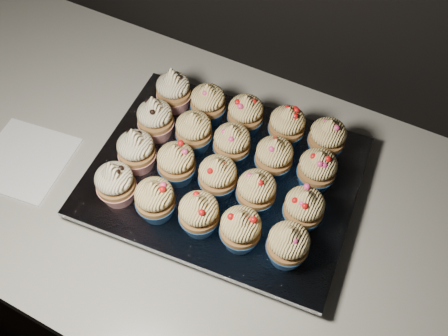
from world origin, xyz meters
name	(u,v)px	position (x,y,z in m)	size (l,w,h in m)	color
cabinet	(170,267)	(0.00, 1.70, 0.43)	(2.40, 0.60, 0.86)	black
worktop	(148,166)	(0.00, 1.70, 0.88)	(2.44, 0.64, 0.04)	beige
napkin	(25,160)	(-0.19, 1.60, 0.90)	(0.15, 0.15, 0.00)	white
baking_tray	(224,181)	(0.15, 1.72, 0.91)	(0.40, 0.31, 0.02)	black
foil_lining	(224,175)	(0.15, 1.72, 0.93)	(0.43, 0.34, 0.01)	silver
cupcake_0	(115,183)	(0.02, 1.60, 0.97)	(0.06, 0.06, 0.10)	#B31D18
cupcake_1	(155,199)	(0.09, 1.60, 0.97)	(0.06, 0.06, 0.08)	navy
cupcake_2	(199,213)	(0.16, 1.61, 0.97)	(0.06, 0.06, 0.08)	navy
cupcake_3	(241,229)	(0.23, 1.62, 0.97)	(0.06, 0.06, 0.08)	navy
cupcake_4	(288,245)	(0.30, 1.63, 0.97)	(0.06, 0.06, 0.08)	navy
cupcake_5	(136,150)	(0.01, 1.67, 0.97)	(0.06, 0.06, 0.10)	#B31D18
cupcake_6	(176,163)	(0.08, 1.68, 0.97)	(0.06, 0.06, 0.08)	navy
cupcake_7	(218,176)	(0.15, 1.68, 0.97)	(0.06, 0.06, 0.08)	navy
cupcake_8	(256,191)	(0.22, 1.69, 0.97)	(0.06, 0.06, 0.08)	navy
cupcake_9	(304,209)	(0.30, 1.69, 0.97)	(0.06, 0.06, 0.08)	navy
cupcake_10	(155,118)	(0.00, 1.74, 0.97)	(0.06, 0.06, 0.10)	#B31D18
cupcake_11	(194,131)	(0.08, 1.75, 0.97)	(0.06, 0.06, 0.08)	navy
cupcake_12	(232,143)	(0.14, 1.75, 0.97)	(0.06, 0.06, 0.08)	navy
cupcake_13	(274,157)	(0.22, 1.76, 0.97)	(0.06, 0.06, 0.08)	navy
cupcake_14	(317,169)	(0.29, 1.77, 0.97)	(0.06, 0.06, 0.08)	navy
cupcake_15	(173,90)	(0.00, 1.81, 0.97)	(0.06, 0.06, 0.10)	#B31D18
cupcake_16	(208,103)	(0.07, 1.81, 0.97)	(0.06, 0.06, 0.08)	navy
cupcake_17	(245,114)	(0.14, 1.82, 0.97)	(0.06, 0.06, 0.08)	navy
cupcake_18	(287,126)	(0.21, 1.83, 0.97)	(0.06, 0.06, 0.08)	navy
cupcake_19	(327,138)	(0.28, 1.84, 0.97)	(0.06, 0.06, 0.08)	navy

